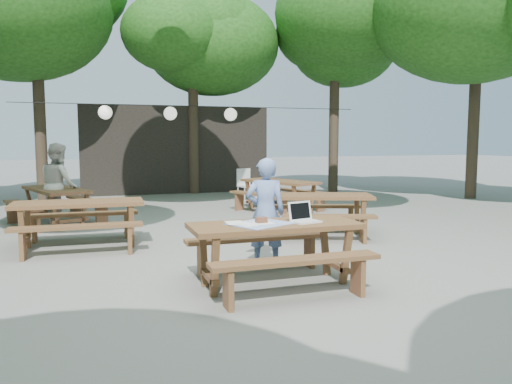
{
  "coord_description": "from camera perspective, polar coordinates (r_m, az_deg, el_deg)",
  "views": [
    {
      "loc": [
        -2.21,
        -6.93,
        1.73
      ],
      "look_at": [
        -0.16,
        -0.79,
        1.05
      ],
      "focal_mm": 35.0,
      "sensor_mm": 36.0,
      "label": 1
    }
  ],
  "objects": [
    {
      "name": "ground",
      "position": [
        7.48,
        -0.79,
        -7.38
      ],
      "size": [
        80.0,
        80.0,
        0.0
      ],
      "primitive_type": "plane",
      "color": "slate",
      "rests_on": "ground"
    },
    {
      "name": "pavilion",
      "position": [
        17.65,
        -9.69,
        4.84
      ],
      "size": [
        6.0,
        3.0,
        2.8
      ],
      "primitive_type": "cube",
      "color": "black",
      "rests_on": "ground"
    },
    {
      "name": "main_picnic_table",
      "position": [
        5.97,
        2.15,
        -7.0
      ],
      "size": [
        2.0,
        1.58,
        0.75
      ],
      "color": "#523D1D",
      "rests_on": "ground"
    },
    {
      "name": "picnic_table_nw",
      "position": [
        8.49,
        -19.55,
        -3.45
      ],
      "size": [
        2.02,
        1.63,
        0.75
      ],
      "rotation": [
        0.0,
        0.0,
        -0.03
      ],
      "color": "#523D1D",
      "rests_on": "ground"
    },
    {
      "name": "picnic_table_ne",
      "position": [
        9.07,
        6.81,
        -2.56
      ],
      "size": [
        2.32,
        2.12,
        0.75
      ],
      "rotation": [
        0.0,
        0.0,
        -0.34
      ],
      "color": "#523D1D",
      "rests_on": "ground"
    },
    {
      "name": "picnic_table_far_w",
      "position": [
        10.97,
        -21.86,
        -1.47
      ],
      "size": [
        2.15,
        2.33,
        0.75
      ],
      "rotation": [
        0.0,
        0.0,
        1.93
      ],
      "color": "#523D1D",
      "rests_on": "ground"
    },
    {
      "name": "picnic_table_far_e",
      "position": [
        12.12,
        2.71,
        -0.37
      ],
      "size": [
        2.21,
        2.38,
        0.75
      ],
      "rotation": [
        0.0,
        0.0,
        1.99
      ],
      "color": "#523D1D",
      "rests_on": "ground"
    },
    {
      "name": "woman",
      "position": [
        6.83,
        1.09,
        -2.32
      ],
      "size": [
        0.62,
        0.49,
        1.49
      ],
      "primitive_type": "imported",
      "rotation": [
        0.0,
        0.0,
        2.86
      ],
      "color": "#6D8AC8",
      "rests_on": "ground"
    },
    {
      "name": "second_person",
      "position": [
        10.78,
        -21.59,
        0.82
      ],
      "size": [
        0.87,
        0.98,
        1.67
      ],
      "primitive_type": "imported",
      "rotation": [
        0.0,
        0.0,
        1.91
      ],
      "color": "beige",
      "rests_on": "ground"
    },
    {
      "name": "plastic_chair",
      "position": [
        14.37,
        -1.08,
        0.11
      ],
      "size": [
        0.53,
        0.53,
        0.9
      ],
      "rotation": [
        0.0,
        0.0,
        0.23
      ],
      "color": "silver",
      "rests_on": "ground"
    },
    {
      "name": "laptop",
      "position": [
        6.01,
        5.41,
        -2.83
      ],
      "size": [
        0.38,
        0.33,
        0.24
      ],
      "rotation": [
        0.0,
        0.0,
        0.25
      ],
      "color": "white",
      "rests_on": "main_picnic_table"
    },
    {
      "name": "tabletop_clutter",
      "position": [
        5.84,
        0.34,
        -3.55
      ],
      "size": [
        0.83,
        0.78,
        0.08
      ],
      "color": "#3868BF",
      "rests_on": "main_picnic_table"
    },
    {
      "name": "paper_lanterns",
      "position": [
        13.11,
        -9.7,
        8.86
      ],
      "size": [
        9.0,
        0.34,
        0.38
      ],
      "color": "black",
      "rests_on": "ground"
    }
  ]
}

